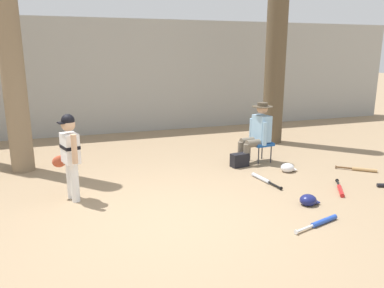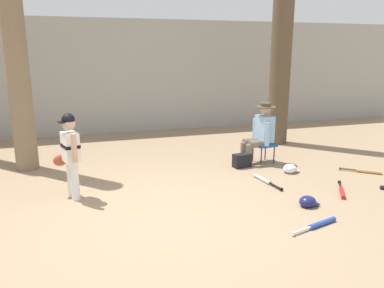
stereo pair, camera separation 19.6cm
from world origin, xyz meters
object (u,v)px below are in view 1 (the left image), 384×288
(handbag_beside_stool, at_px, (240,160))
(batting_helmet_white, at_px, (288,168))
(young_ballplayer, at_px, (69,152))
(folding_stool, at_px, (261,144))
(bat_blue_youth, at_px, (321,222))
(bat_aluminum_silver, at_px, (263,179))
(tree_near_player, at_px, (11,55))
(bat_wood_tan, at_px, (361,169))
(batting_helmet_navy, at_px, (308,200))
(tree_behind_spectator, at_px, (276,42))
(seated_spectator, at_px, (257,131))
(bat_red_barrel, at_px, (340,190))

(handbag_beside_stool, relative_size, batting_helmet_white, 1.13)
(young_ballplayer, xyz_separation_m, folding_stool, (3.65, 0.84, -0.38))
(folding_stool, bearing_deg, bat_blue_youth, -103.25)
(young_ballplayer, bearing_deg, bat_aluminum_silver, -3.96)
(tree_near_player, relative_size, bat_aluminum_silver, 6.05)
(bat_wood_tan, relative_size, bat_aluminum_silver, 0.74)
(bat_aluminum_silver, bearing_deg, tree_near_player, 153.01)
(folding_stool, height_order, bat_wood_tan, folding_stool)
(handbag_beside_stool, height_order, bat_blue_youth, handbag_beside_stool)
(batting_helmet_navy, bearing_deg, tree_behind_spectator, 67.08)
(folding_stool, relative_size, seated_spectator, 0.37)
(bat_wood_tan, distance_m, batting_helmet_navy, 2.16)
(bat_blue_youth, bearing_deg, bat_aluminum_silver, 85.83)
(tree_near_player, distance_m, bat_wood_tan, 6.66)
(handbag_beside_stool, distance_m, batting_helmet_navy, 2.02)
(tree_behind_spectator, relative_size, batting_helmet_navy, 18.48)
(batting_helmet_navy, bearing_deg, bat_red_barrel, 19.22)
(handbag_beside_stool, distance_m, bat_blue_youth, 2.61)
(folding_stool, bearing_deg, bat_wood_tan, -38.08)
(bat_aluminum_silver, bearing_deg, bat_wood_tan, -3.10)
(young_ballplayer, bearing_deg, bat_wood_tan, -3.63)
(handbag_beside_stool, bearing_deg, seated_spectator, 18.93)
(tree_behind_spectator, xyz_separation_m, seated_spectator, (-1.20, -1.43, -1.75))
(young_ballplayer, distance_m, bat_aluminum_silver, 3.21)
(tree_near_player, height_order, bat_wood_tan, tree_near_player)
(bat_red_barrel, bearing_deg, bat_blue_youth, -139.85)
(handbag_beside_stool, distance_m, bat_aluminum_silver, 0.89)
(tree_near_player, bearing_deg, bat_aluminum_silver, -26.99)
(bat_wood_tan, bearing_deg, bat_aluminum_silver, 176.90)
(tree_near_player, distance_m, seated_spectator, 4.72)
(handbag_beside_stool, xyz_separation_m, batting_helmet_white, (0.70, -0.58, -0.06))
(bat_wood_tan, height_order, bat_blue_youth, same)
(young_ballplayer, distance_m, handbag_beside_stool, 3.24)
(tree_near_player, relative_size, batting_helmet_navy, 16.46)
(bat_aluminum_silver, height_order, batting_helmet_navy, batting_helmet_navy)
(folding_stool, xyz_separation_m, bat_wood_tan, (1.48, -1.16, -0.33))
(tree_behind_spectator, distance_m, handbag_beside_stool, 3.21)
(bat_wood_tan, bearing_deg, seated_spectator, 143.95)
(batting_helmet_navy, bearing_deg, tree_near_player, 142.28)
(bat_wood_tan, height_order, batting_helmet_white, batting_helmet_white)
(bat_red_barrel, bearing_deg, tree_near_player, 149.60)
(seated_spectator, distance_m, bat_wood_tan, 2.05)
(bat_red_barrel, distance_m, batting_helmet_navy, 0.86)
(bat_blue_youth, xyz_separation_m, batting_helmet_white, (0.81, 2.03, 0.04))
(bat_aluminum_silver, bearing_deg, bat_red_barrel, -42.63)
(tree_behind_spectator, xyz_separation_m, handbag_beside_stool, (-1.64, -1.58, -2.26))
(bat_red_barrel, xyz_separation_m, bat_aluminum_silver, (-0.92, 0.84, -0.00))
(young_ballplayer, relative_size, bat_aluminum_silver, 1.63)
(seated_spectator, xyz_separation_m, batting_helmet_white, (0.26, -0.73, -0.57))
(bat_wood_tan, xyz_separation_m, batting_helmet_navy, (-1.90, -1.02, 0.04))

